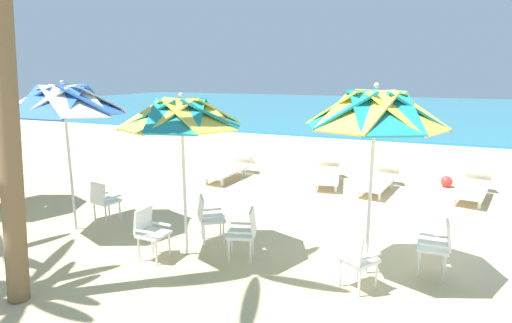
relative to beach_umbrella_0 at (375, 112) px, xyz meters
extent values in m
plane|color=#D3B784|center=(0.61, 2.29, -2.48)|extent=(80.00, 80.00, 0.00)
cube|color=teal|center=(0.61, 31.10, -2.43)|extent=(80.00, 36.00, 0.10)
cube|color=white|center=(0.61, 12.80, -2.48)|extent=(80.00, 0.70, 0.01)
cylinder|color=silver|center=(0.00, 0.00, -1.32)|extent=(0.05, 0.05, 2.33)
cube|color=teal|center=(0.46, 0.19, 0.04)|extent=(1.10, 1.07, 0.54)
cube|color=#EFDB4C|center=(0.19, 0.46, 0.04)|extent=(1.07, 1.11, 0.54)
cube|color=teal|center=(-0.19, 0.46, 0.04)|extent=(1.07, 1.10, 0.54)
cube|color=#EFDB4C|center=(-0.46, 0.19, 0.04)|extent=(1.11, 1.07, 0.54)
cube|color=teal|center=(-0.46, -0.19, 0.04)|extent=(1.10, 1.07, 0.54)
cube|color=#EFDB4C|center=(-0.19, -0.46, 0.04)|extent=(1.07, 1.11, 0.54)
cube|color=teal|center=(0.19, -0.46, 0.04)|extent=(1.07, 1.10, 0.54)
cube|color=#EFDB4C|center=(0.46, -0.19, 0.04)|extent=(1.11, 1.07, 0.54)
sphere|color=silver|center=(0.00, 0.00, 0.37)|extent=(0.08, 0.08, 0.08)
cube|color=white|center=(-0.04, -0.50, -2.04)|extent=(0.61, 0.61, 0.05)
cube|color=white|center=(-0.15, -0.67, -1.82)|extent=(0.41, 0.30, 0.40)
cube|color=white|center=(-0.21, -0.39, -1.93)|extent=(0.24, 0.36, 0.03)
cube|color=white|center=(0.13, -0.60, -1.93)|extent=(0.24, 0.36, 0.03)
cylinder|color=white|center=(-0.10, -0.26, -2.28)|extent=(0.04, 0.04, 0.41)
cylinder|color=white|center=(0.20, -0.44, -2.28)|extent=(0.04, 0.04, 0.41)
cylinder|color=white|center=(-0.28, -0.55, -2.28)|extent=(0.04, 0.04, 0.41)
cylinder|color=white|center=(0.02, -0.74, -2.28)|extent=(0.04, 0.04, 0.41)
cube|color=white|center=(0.92, 0.37, -2.04)|extent=(0.45, 0.45, 0.05)
cube|color=white|center=(1.12, 0.37, -1.82)|extent=(0.10, 0.42, 0.40)
cube|color=white|center=(0.93, 0.17, -1.93)|extent=(0.40, 0.05, 0.03)
cube|color=white|center=(0.92, 0.57, -1.93)|extent=(0.40, 0.05, 0.03)
cylinder|color=white|center=(0.75, 0.19, -2.28)|extent=(0.04, 0.04, 0.41)
cylinder|color=white|center=(0.74, 0.54, -2.28)|extent=(0.04, 0.04, 0.41)
cylinder|color=white|center=(1.10, 0.20, -2.28)|extent=(0.04, 0.04, 0.41)
cylinder|color=white|center=(1.10, 0.55, -2.28)|extent=(0.04, 0.04, 0.41)
cylinder|color=silver|center=(-2.91, -0.49, -1.35)|extent=(0.05, 0.05, 2.27)
cube|color=teal|center=(-2.46, -0.31, -0.08)|extent=(1.12, 1.05, 0.48)
cube|color=#EFDB4C|center=(-2.73, -0.05, -0.08)|extent=(1.06, 1.10, 0.48)
cube|color=teal|center=(-3.10, -0.05, -0.08)|extent=(1.05, 1.12, 0.48)
cube|color=#EFDB4C|center=(-3.36, -0.31, -0.08)|extent=(1.10, 1.06, 0.48)
cube|color=teal|center=(-3.36, -0.68, -0.08)|extent=(1.12, 1.05, 0.48)
cube|color=#EFDB4C|center=(-3.10, -0.94, -0.08)|extent=(1.06, 1.10, 0.48)
cube|color=teal|center=(-2.73, -0.94, -0.08)|extent=(1.05, 1.12, 0.48)
cube|color=#EFDB4C|center=(-2.46, -0.68, -0.08)|extent=(1.10, 1.06, 0.48)
sphere|color=silver|center=(-2.91, -0.49, 0.20)|extent=(0.08, 0.08, 0.08)
cube|color=white|center=(-1.98, -0.31, -2.04)|extent=(0.55, 0.55, 0.05)
cube|color=white|center=(-1.79, -0.25, -1.82)|extent=(0.22, 0.43, 0.40)
cube|color=white|center=(-1.92, -0.50, -1.93)|extent=(0.39, 0.16, 0.03)
cube|color=white|center=(-2.04, -0.12, -1.93)|extent=(0.39, 0.16, 0.03)
cylinder|color=white|center=(-2.09, -0.53, -2.28)|extent=(0.04, 0.04, 0.41)
cylinder|color=white|center=(-2.20, -0.19, -2.28)|extent=(0.04, 0.04, 0.41)
cylinder|color=white|center=(-1.76, -0.42, -2.28)|extent=(0.04, 0.04, 0.41)
cylinder|color=white|center=(-1.86, -0.09, -2.28)|extent=(0.04, 0.04, 0.41)
cube|color=white|center=(-3.30, -0.86, -2.04)|extent=(0.45, 0.45, 0.05)
cube|color=white|center=(-3.50, -0.86, -1.82)|extent=(0.10, 0.42, 0.40)
cube|color=white|center=(-3.30, -0.66, -1.93)|extent=(0.40, 0.05, 0.03)
cube|color=white|center=(-3.31, -1.06, -1.93)|extent=(0.40, 0.05, 0.03)
cylinder|color=white|center=(-3.12, -0.69, -2.28)|extent=(0.04, 0.04, 0.41)
cylinder|color=white|center=(-3.13, -1.04, -2.28)|extent=(0.04, 0.04, 0.41)
cylinder|color=white|center=(-3.48, -0.68, -2.28)|extent=(0.04, 0.04, 0.41)
cylinder|color=white|center=(-3.48, -1.03, -2.28)|extent=(0.04, 0.04, 0.41)
cube|color=white|center=(-2.76, 0.15, -2.04)|extent=(0.62, 0.62, 0.05)
cube|color=white|center=(-2.92, 0.03, -1.82)|extent=(0.33, 0.39, 0.40)
cube|color=white|center=(-2.88, 0.31, -1.93)|extent=(0.34, 0.27, 0.03)
cube|color=white|center=(-2.64, -0.01, -1.93)|extent=(0.34, 0.27, 0.03)
cylinder|color=white|center=(-2.73, 0.39, -2.28)|extent=(0.04, 0.04, 0.41)
cylinder|color=white|center=(-2.52, 0.11, -2.28)|extent=(0.04, 0.04, 0.41)
cylinder|color=white|center=(-3.01, 0.18, -2.28)|extent=(0.04, 0.04, 0.41)
cylinder|color=white|center=(-2.80, -0.10, -2.28)|extent=(0.04, 0.04, 0.41)
cylinder|color=silver|center=(-5.56, -0.36, -1.31)|extent=(0.05, 0.05, 2.35)
cube|color=blue|center=(-5.07, -0.15, 0.05)|extent=(1.24, 1.15, 0.58)
cube|color=white|center=(-5.36, 0.14, 0.05)|extent=(1.17, 1.19, 0.58)
cube|color=blue|center=(-5.77, 0.14, 0.05)|extent=(1.15, 1.24, 0.58)
cube|color=white|center=(-6.06, -0.15, 0.05)|extent=(1.19, 1.17, 0.58)
cube|color=blue|center=(-6.06, -0.56, 0.05)|extent=(1.24, 1.15, 0.58)
cube|color=white|center=(-5.77, -0.85, 0.05)|extent=(1.17, 1.19, 0.58)
cube|color=blue|center=(-5.36, -0.85, 0.05)|extent=(1.15, 1.24, 0.58)
cube|color=white|center=(-5.07, -0.56, 0.05)|extent=(1.19, 1.17, 0.58)
sphere|color=silver|center=(-5.56, -0.36, 0.38)|extent=(0.08, 0.08, 0.08)
cube|color=white|center=(-5.29, 0.23, -2.04)|extent=(0.51, 0.51, 0.05)
cube|color=white|center=(-5.32, 0.03, -1.82)|extent=(0.43, 0.16, 0.40)
cube|color=white|center=(-5.48, 0.26, -1.93)|extent=(0.10, 0.40, 0.03)
cube|color=white|center=(-5.09, 0.19, -1.93)|extent=(0.10, 0.40, 0.03)
cylinder|color=white|center=(-5.43, 0.43, -2.28)|extent=(0.04, 0.04, 0.41)
cylinder|color=white|center=(-5.08, 0.37, -2.28)|extent=(0.04, 0.04, 0.41)
cylinder|color=white|center=(-5.49, 0.08, -2.28)|extent=(0.04, 0.04, 0.41)
cylinder|color=white|center=(-5.14, 0.03, -2.28)|extent=(0.04, 0.04, 0.41)
cube|color=red|center=(-8.31, 0.20, -2.04)|extent=(0.60, 0.60, 0.05)
cube|color=red|center=(-8.48, 0.30, -1.82)|extent=(0.30, 0.41, 0.40)
cube|color=red|center=(-8.20, 0.37, -1.93)|extent=(0.36, 0.24, 0.03)
cylinder|color=red|center=(-8.06, 0.26, -2.28)|extent=(0.04, 0.04, 0.41)
cylinder|color=red|center=(-8.37, 0.44, -2.28)|extent=(0.04, 0.04, 0.41)
cube|color=#2D8C4C|center=(-7.96, -0.06, -1.93)|extent=(0.40, 0.10, 0.03)
cylinder|color=#2D8C4C|center=(-7.79, -0.06, -2.28)|extent=(0.04, 0.04, 0.41)
cube|color=white|center=(1.79, 4.82, -2.23)|extent=(0.96, 1.79, 0.06)
cube|color=white|center=(2.00, 5.86, -2.05)|extent=(0.69, 0.59, 0.36)
cube|color=white|center=(1.91, 4.14, -2.37)|extent=(0.06, 0.06, 0.22)
cube|color=white|center=(1.41, 4.25, -2.37)|extent=(0.06, 0.06, 0.22)
cube|color=white|center=(2.16, 5.40, -2.37)|extent=(0.06, 0.06, 0.22)
cube|color=white|center=(1.66, 5.50, -2.37)|extent=(0.06, 0.06, 0.22)
cube|color=white|center=(-0.43, 4.60, -2.23)|extent=(0.86, 1.77, 0.06)
cube|color=white|center=(-0.29, 5.65, -2.05)|extent=(0.67, 0.56, 0.36)
cube|color=white|center=(-0.26, 3.94, -2.37)|extent=(0.06, 0.06, 0.22)
cube|color=white|center=(-0.76, 4.00, -2.37)|extent=(0.06, 0.06, 0.22)
cube|color=white|center=(-0.09, 5.20, -2.37)|extent=(0.06, 0.06, 0.22)
cube|color=white|center=(-0.60, 5.27, -2.37)|extent=(0.06, 0.06, 0.22)
cube|color=white|center=(-1.76, 4.79, -2.23)|extent=(0.95, 1.79, 0.06)
cube|color=white|center=(-1.95, 5.83, -2.05)|extent=(0.69, 0.58, 0.36)
cube|color=white|center=(-1.39, 4.21, -2.37)|extent=(0.06, 0.06, 0.22)
cube|color=white|center=(-1.89, 4.12, -2.37)|extent=(0.06, 0.06, 0.22)
cube|color=white|center=(-1.62, 5.47, -2.37)|extent=(0.06, 0.06, 0.22)
cube|color=white|center=(-2.13, 5.37, -2.37)|extent=(0.06, 0.06, 0.22)
cube|color=white|center=(-4.58, 4.24, -2.23)|extent=(0.76, 1.74, 0.06)
cube|color=white|center=(-4.51, 5.30, -2.05)|extent=(0.64, 0.52, 0.36)
cube|color=white|center=(-4.37, 3.59, -2.37)|extent=(0.06, 0.06, 0.22)
cube|color=white|center=(-4.88, 3.63, -2.37)|extent=(0.06, 0.06, 0.22)
cube|color=white|center=(-4.29, 4.86, -2.37)|extent=(0.06, 0.06, 0.22)
cube|color=white|center=(-4.80, 4.90, -2.37)|extent=(0.06, 0.06, 0.22)
cylinder|color=brown|center=(-4.24, -2.42, 0.59)|extent=(0.28, 0.68, 6.16)
sphere|color=red|center=(1.27, 5.90, -2.33)|extent=(0.30, 0.30, 0.30)
camera|label=1|loc=(0.74, -6.07, 0.54)|focal=28.99mm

